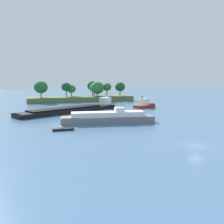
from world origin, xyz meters
The scene contains 6 objects.
ground_plane centered at (0.00, 0.00, 0.00)m, with size 400.00×400.00×0.00m, color #476B8E.
treeline_island centered at (-3.82, 87.00, 3.64)m, with size 50.93×12.07×9.97m.
white_riverboat centered at (-8.79, 26.69, 1.42)m, with size 25.23×7.79×5.54m.
tugboat centered at (14.40, 53.80, 1.22)m, with size 8.83×6.07×4.83m.
cargo_barge centered at (-15.06, 50.08, 0.99)m, with size 36.88×22.90×5.97m.
fishing_skiff centered at (-21.49, 20.63, 0.28)m, with size 4.97×1.49×1.01m.
Camera 1 is at (-28.32, -39.16, 12.79)m, focal length 41.73 mm.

